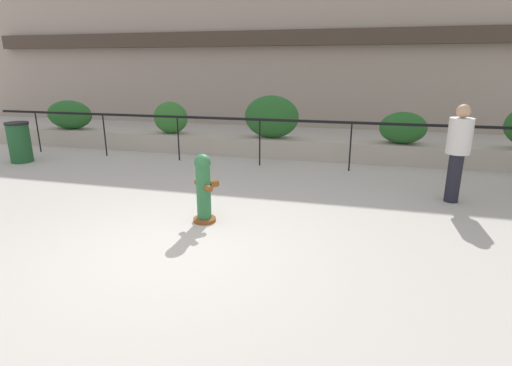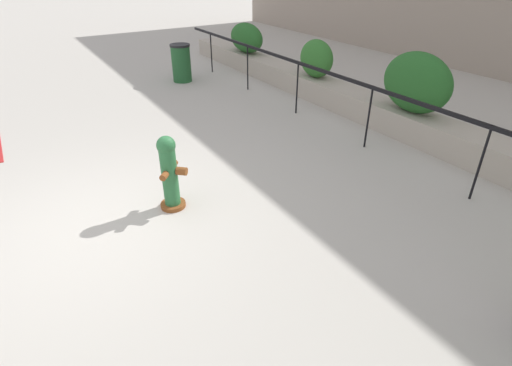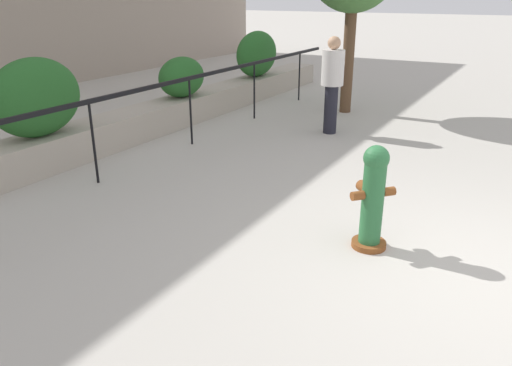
{
  "view_description": "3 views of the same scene",
  "coord_description": "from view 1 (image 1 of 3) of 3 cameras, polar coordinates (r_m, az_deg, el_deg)",
  "views": [
    {
      "loc": [
        2.31,
        -4.35,
        2.35
      ],
      "look_at": [
        0.82,
        1.4,
        0.6
      ],
      "focal_mm": 28.0,
      "sensor_mm": 36.0,
      "label": 1
    },
    {
      "loc": [
        4.74,
        -0.39,
        3.12
      ],
      "look_at": [
        0.76,
        2.06,
        0.44
      ],
      "focal_mm": 28.0,
      "sensor_mm": 36.0,
      "label": 2
    },
    {
      "loc": [
        -4.46,
        -0.15,
        2.45
      ],
      "look_at": [
        -0.28,
        2.25,
        0.59
      ],
      "focal_mm": 35.0,
      "sensor_mm": 36.0,
      "label": 3
    }
  ],
  "objects": [
    {
      "name": "trash_bin",
      "position": [
        11.7,
        -30.71,
        5.04
      ],
      "size": [
        0.55,
        0.55,
        1.01
      ],
      "color": "#1E5128",
      "rests_on": "ground"
    },
    {
      "name": "fire_hydrant",
      "position": [
        6.17,
        -7.48,
        -0.69
      ],
      "size": [
        0.5,
        0.5,
        1.08
      ],
      "color": "brown",
      "rests_on": "ground"
    },
    {
      "name": "pedestrian",
      "position": [
        7.79,
        26.92,
        4.53
      ],
      "size": [
        0.53,
        0.53,
        1.73
      ],
      "color": "black",
      "rests_on": "ground"
    },
    {
      "name": "hedge_bush_1",
      "position": [
        11.66,
        -12.11,
        9.11
      ],
      "size": [
        1.0,
        0.6,
        0.89
      ],
      "primitive_type": "ellipsoid",
      "color": "#2D6B28",
      "rests_on": "planter_wall_low"
    },
    {
      "name": "hedge_bush_3",
      "position": [
        10.51,
        20.26,
        7.4
      ],
      "size": [
        1.13,
        0.7,
        0.78
      ],
      "primitive_type": "ellipsoid",
      "color": "#235B23",
      "rests_on": "planter_wall_low"
    },
    {
      "name": "planter_wall_low",
      "position": [
        10.81,
        1.95,
        5.19
      ],
      "size": [
        18.0,
        0.7,
        0.5
      ],
      "primitive_type": "cube",
      "color": "#ADA393",
      "rests_on": "ground"
    },
    {
      "name": "ground_plane",
      "position": [
        5.46,
        -12.23,
        -9.51
      ],
      "size": [
        120.0,
        120.0,
        0.0
      ],
      "primitive_type": "plane",
      "color": "#B2ADA3"
    },
    {
      "name": "hedge_bush_2",
      "position": [
        10.68,
        2.22,
        9.42
      ],
      "size": [
        1.45,
        0.7,
        1.11
      ],
      "primitive_type": "ellipsoid",
      "color": "#235B23",
      "rests_on": "planter_wall_low"
    },
    {
      "name": "building_facade",
      "position": [
        16.58,
        6.98,
        21.95
      ],
      "size": [
        30.0,
        1.36,
        8.0
      ],
      "color": "gray",
      "rests_on": "ground"
    },
    {
      "name": "fence_railing_segment",
      "position": [
        9.63,
        0.54,
        8.44
      ],
      "size": [
        15.0,
        0.05,
        1.15
      ],
      "color": "black",
      "rests_on": "ground"
    },
    {
      "name": "hedge_bush_0",
      "position": [
        13.49,
        -25.09,
        8.83
      ],
      "size": [
        1.49,
        0.7,
        0.86
      ],
      "primitive_type": "ellipsoid",
      "color": "#235B23",
      "rests_on": "planter_wall_low"
    }
  ]
}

